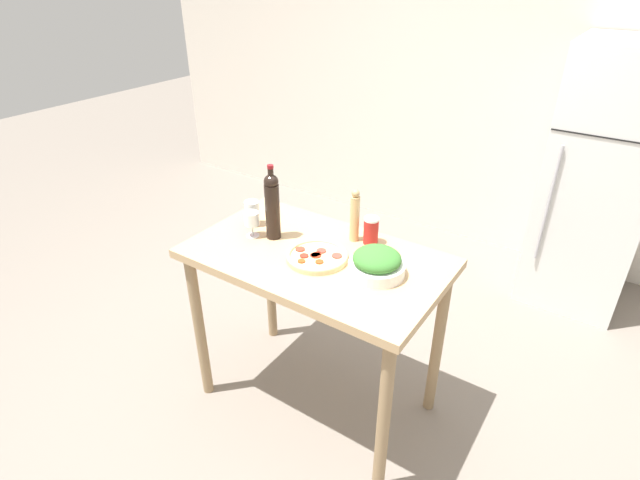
% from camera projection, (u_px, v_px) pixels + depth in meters
% --- Properties ---
extents(ground_plane, '(14.00, 14.00, 0.00)m').
position_uv_depth(ground_plane, '(316.00, 398.00, 2.77)').
color(ground_plane, slate).
extents(wall_back, '(6.40, 0.08, 2.60)m').
position_uv_depth(wall_back, '(485.00, 82.00, 3.76)').
color(wall_back, silver).
rests_on(wall_back, ground_plane).
extents(refrigerator, '(0.62, 0.72, 1.73)m').
position_uv_depth(refrigerator, '(599.00, 181.00, 3.24)').
color(refrigerator, silver).
rests_on(refrigerator, ground_plane).
extents(prep_counter, '(1.20, 0.70, 0.93)m').
position_uv_depth(prep_counter, '(316.00, 278.00, 2.37)').
color(prep_counter, tan).
rests_on(prep_counter, ground_plane).
extents(wine_bottle, '(0.07, 0.07, 0.37)m').
position_uv_depth(wine_bottle, '(272.00, 205.00, 2.36)').
color(wine_bottle, black).
rests_on(wine_bottle, prep_counter).
extents(wine_glass_near, '(0.07, 0.07, 0.13)m').
position_uv_depth(wine_glass_near, '(252.00, 220.00, 2.42)').
color(wine_glass_near, silver).
rests_on(wine_glass_near, prep_counter).
extents(wine_glass_far, '(0.07, 0.07, 0.13)m').
position_uv_depth(wine_glass_far, '(252.00, 209.00, 2.52)').
color(wine_glass_far, silver).
rests_on(wine_glass_far, prep_counter).
extents(pepper_mill, '(0.04, 0.04, 0.26)m').
position_uv_depth(pepper_mill, '(355.00, 216.00, 2.36)').
color(pepper_mill, tan).
rests_on(pepper_mill, prep_counter).
extents(salad_bowl, '(0.25, 0.25, 0.12)m').
position_uv_depth(salad_bowl, '(377.00, 263.00, 2.14)').
color(salad_bowl, white).
rests_on(salad_bowl, prep_counter).
extents(homemade_pizza, '(0.28, 0.28, 0.03)m').
position_uv_depth(homemade_pizza, '(317.00, 256.00, 2.26)').
color(homemade_pizza, '#DBC189').
rests_on(homemade_pizza, prep_counter).
extents(salt_canister, '(0.07, 0.07, 0.14)m').
position_uv_depth(salt_canister, '(371.00, 230.00, 2.37)').
color(salt_canister, '#B2231E').
rests_on(salt_canister, prep_counter).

